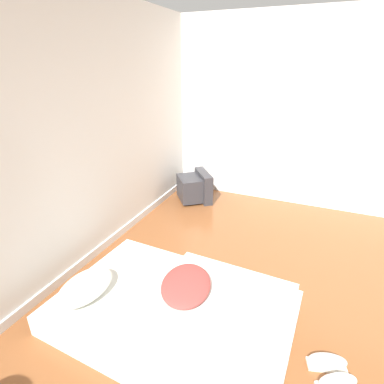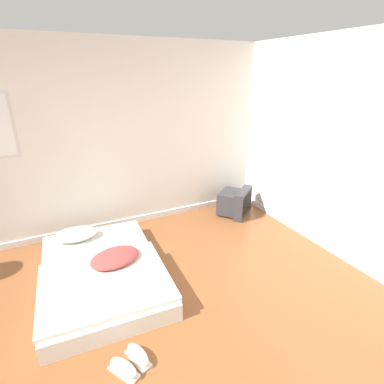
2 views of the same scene
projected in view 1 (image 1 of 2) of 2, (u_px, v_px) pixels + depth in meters
wall_back at (23, 155)px, 2.32m from camera, size 8.09×0.08×2.60m
mattress_bed at (174, 310)px, 2.40m from camera, size 1.32×1.89×0.33m
crt_tv at (195, 187)px, 4.57m from camera, size 0.66×0.65×0.44m
sneaker_pair at (332, 372)px, 2.00m from camera, size 0.34×0.34×0.10m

